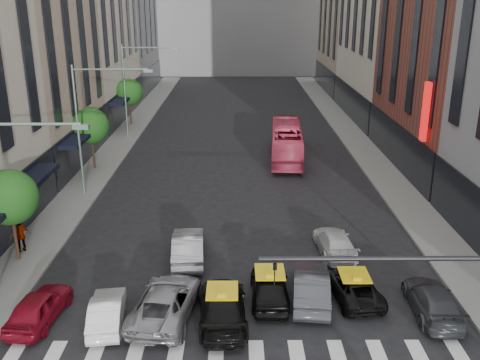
{
  "coord_description": "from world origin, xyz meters",
  "views": [
    {
      "loc": [
        -0.14,
        -15.59,
        13.35
      ],
      "look_at": [
        -0.0,
        11.67,
        4.0
      ],
      "focal_mm": 40.0,
      "sensor_mm": 36.0,
      "label": 1
    }
  ],
  "objects_px": {
    "car_red": "(39,307)",
    "car_white_front": "(107,311)",
    "pedestrian_far": "(21,236)",
    "streetlamp_far": "(134,79)",
    "taxi_center": "(270,286)",
    "bus": "(287,142)",
    "taxi_left": "(222,306)",
    "streetlamp_mid": "(91,114)"
  },
  "relations": [
    {
      "from": "car_red",
      "to": "car_white_front",
      "type": "relative_size",
      "value": 1.06
    },
    {
      "from": "pedestrian_far",
      "to": "car_white_front",
      "type": "bearing_deg",
      "value": 98.05
    },
    {
      "from": "streetlamp_far",
      "to": "pedestrian_far",
      "type": "height_order",
      "value": "streetlamp_far"
    },
    {
      "from": "taxi_center",
      "to": "bus",
      "type": "distance_m",
      "value": 23.17
    },
    {
      "from": "streetlamp_far",
      "to": "taxi_left",
      "type": "bearing_deg",
      "value": -73.67
    },
    {
      "from": "car_white_front",
      "to": "car_red",
      "type": "bearing_deg",
      "value": -12.14
    },
    {
      "from": "streetlamp_far",
      "to": "pedestrian_far",
      "type": "relative_size",
      "value": 4.9
    },
    {
      "from": "car_white_front",
      "to": "pedestrian_far",
      "type": "height_order",
      "value": "pedestrian_far"
    },
    {
      "from": "taxi_center",
      "to": "streetlamp_mid",
      "type": "bearing_deg",
      "value": -50.49
    },
    {
      "from": "streetlamp_mid",
      "to": "car_red",
      "type": "distance_m",
      "value": 16.43
    },
    {
      "from": "car_white_front",
      "to": "taxi_center",
      "type": "xyz_separation_m",
      "value": [
        7.07,
        1.87,
        0.09
      ]
    },
    {
      "from": "streetlamp_far",
      "to": "car_white_front",
      "type": "distance_m",
      "value": 32.5
    },
    {
      "from": "taxi_left",
      "to": "taxi_center",
      "type": "relative_size",
      "value": 1.18
    },
    {
      "from": "streetlamp_mid",
      "to": "streetlamp_far",
      "type": "height_order",
      "value": "same"
    },
    {
      "from": "car_white_front",
      "to": "taxi_center",
      "type": "distance_m",
      "value": 7.31
    },
    {
      "from": "bus",
      "to": "taxi_left",
      "type": "bearing_deg",
      "value": 82.77
    },
    {
      "from": "streetlamp_far",
      "to": "taxi_left",
      "type": "relative_size",
      "value": 1.78
    },
    {
      "from": "car_red",
      "to": "pedestrian_far",
      "type": "bearing_deg",
      "value": -56.86
    },
    {
      "from": "car_red",
      "to": "taxi_left",
      "type": "distance_m",
      "value": 7.92
    },
    {
      "from": "streetlamp_mid",
      "to": "car_red",
      "type": "bearing_deg",
      "value": -85.12
    },
    {
      "from": "streetlamp_far",
      "to": "car_red",
      "type": "bearing_deg",
      "value": -87.59
    },
    {
      "from": "car_white_front",
      "to": "taxi_left",
      "type": "relative_size",
      "value": 0.76
    },
    {
      "from": "car_red",
      "to": "bus",
      "type": "relative_size",
      "value": 0.38
    },
    {
      "from": "taxi_left",
      "to": "taxi_center",
      "type": "height_order",
      "value": "taxi_left"
    },
    {
      "from": "streetlamp_mid",
      "to": "bus",
      "type": "distance_m",
      "value": 17.39
    },
    {
      "from": "car_white_front",
      "to": "taxi_left",
      "type": "bearing_deg",
      "value": 175.42
    },
    {
      "from": "car_red",
      "to": "taxi_left",
      "type": "relative_size",
      "value": 0.81
    },
    {
      "from": "bus",
      "to": "car_red",
      "type": "bearing_deg",
      "value": 66.49
    },
    {
      "from": "taxi_left",
      "to": "taxi_center",
      "type": "distance_m",
      "value": 2.69
    },
    {
      "from": "streetlamp_far",
      "to": "car_red",
      "type": "distance_m",
      "value": 31.98
    },
    {
      "from": "taxi_left",
      "to": "taxi_center",
      "type": "bearing_deg",
      "value": -145.57
    },
    {
      "from": "taxi_left",
      "to": "taxi_center",
      "type": "xyz_separation_m",
      "value": [
        2.13,
        1.65,
        -0.01
      ]
    },
    {
      "from": "streetlamp_mid",
      "to": "car_white_front",
      "type": "xyz_separation_m",
      "value": [
        4.31,
        -15.78,
        -5.27
      ]
    },
    {
      "from": "streetlamp_mid",
      "to": "pedestrian_far",
      "type": "xyz_separation_m",
      "value": [
        -1.89,
        -9.07,
        -4.84
      ]
    },
    {
      "from": "bus",
      "to": "car_white_front",
      "type": "bearing_deg",
      "value": 72.43
    },
    {
      "from": "streetlamp_mid",
      "to": "car_white_front",
      "type": "height_order",
      "value": "streetlamp_mid"
    },
    {
      "from": "taxi_left",
      "to": "bus",
      "type": "height_order",
      "value": "bus"
    },
    {
      "from": "streetlamp_far",
      "to": "car_white_front",
      "type": "bearing_deg",
      "value": -82.28
    },
    {
      "from": "car_white_front",
      "to": "bus",
      "type": "relative_size",
      "value": 0.36
    },
    {
      "from": "streetlamp_far",
      "to": "taxi_center",
      "type": "relative_size",
      "value": 2.11
    },
    {
      "from": "pedestrian_far",
      "to": "streetlamp_mid",
      "type": "bearing_deg",
      "value": -136.45
    },
    {
      "from": "streetlamp_far",
      "to": "bus",
      "type": "xyz_separation_m",
      "value": [
        14.16,
        -6.92,
        -4.42
      ]
    }
  ]
}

